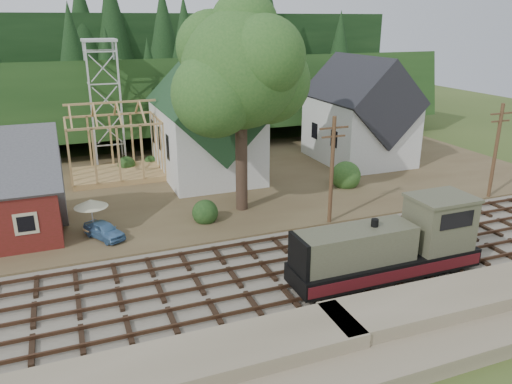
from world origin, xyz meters
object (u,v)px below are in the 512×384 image
object	(u,v)px
car_red	(374,160)
car_blue	(104,230)
locomotive	(393,247)
patio_set	(91,205)

from	to	relation	value
car_red	car_blue	bearing A→B (deg)	141.91
locomotive	car_blue	distance (m)	18.61
car_blue	car_red	world-z (taller)	car_blue
locomotive	car_red	bearing A→B (deg)	58.34
car_red	patio_set	bearing A→B (deg)	139.67
car_red	patio_set	xyz separation A→B (m)	(-27.58, -7.51, 1.55)
car_blue	car_red	bearing A→B (deg)	-12.02
locomotive	patio_set	world-z (taller)	locomotive
car_blue	patio_set	size ratio (longest dim) A/B	1.35
locomotive	patio_set	size ratio (longest dim) A/B	4.48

